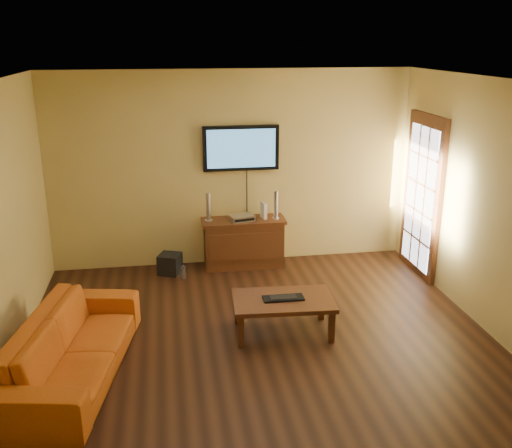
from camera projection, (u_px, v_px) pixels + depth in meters
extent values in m
plane|color=black|center=(262.00, 348.00, 5.96)|extent=(5.00, 5.00, 0.00)
plane|color=tan|center=(232.00, 169.00, 7.88)|extent=(5.00, 0.00, 5.00)
plane|color=tan|center=(500.00, 213.00, 5.92)|extent=(0.00, 5.00, 5.00)
plane|color=white|center=(263.00, 83.00, 5.11)|extent=(5.00, 5.00, 0.00)
cube|color=#41200E|center=(422.00, 198.00, 7.60)|extent=(0.06, 1.02, 2.22)
cube|color=white|center=(420.00, 198.00, 7.59)|extent=(0.01, 0.79, 1.89)
cube|color=#41200E|center=(243.00, 244.00, 8.01)|extent=(1.09, 0.41, 0.65)
cube|color=#361A0A|center=(246.00, 247.00, 7.80)|extent=(1.00, 0.02, 0.39)
cube|color=#41200E|center=(243.00, 221.00, 7.90)|extent=(1.15, 0.44, 0.04)
cube|color=black|center=(241.00, 148.00, 7.76)|extent=(1.04, 0.07, 0.62)
cube|color=teal|center=(241.00, 149.00, 7.73)|extent=(0.94, 0.01, 0.52)
cube|color=#41200E|center=(283.00, 301.00, 6.15)|extent=(1.12, 0.72, 0.05)
cube|color=#41200E|center=(241.00, 332.00, 5.92)|extent=(0.06, 0.06, 0.36)
cube|color=#41200E|center=(332.00, 327.00, 6.01)|extent=(0.06, 0.06, 0.36)
cube|color=#41200E|center=(237.00, 309.00, 6.42)|extent=(0.06, 0.06, 0.36)
cube|color=#41200E|center=(321.00, 305.00, 6.51)|extent=(0.06, 0.06, 0.36)
imported|color=#C15715|center=(72.00, 337.00, 5.35)|extent=(0.98, 2.17, 0.82)
cylinder|color=silver|center=(209.00, 220.00, 7.83)|extent=(0.11, 0.11, 0.02)
cylinder|color=silver|center=(208.00, 207.00, 7.77)|extent=(0.06, 0.06, 0.38)
cylinder|color=silver|center=(276.00, 218.00, 7.92)|extent=(0.11, 0.11, 0.02)
cylinder|color=silver|center=(276.00, 205.00, 7.86)|extent=(0.06, 0.06, 0.38)
cube|color=silver|center=(242.00, 218.00, 7.85)|extent=(0.37, 0.30, 0.08)
cube|color=white|center=(264.00, 210.00, 7.92)|extent=(0.07, 0.17, 0.22)
cube|color=black|center=(170.00, 264.00, 7.80)|extent=(0.36, 0.36, 0.28)
cylinder|color=white|center=(183.00, 273.00, 7.60)|extent=(0.07, 0.07, 0.19)
sphere|color=white|center=(183.00, 266.00, 7.57)|extent=(0.04, 0.04, 0.04)
cube|color=black|center=(283.00, 298.00, 6.13)|extent=(0.44, 0.17, 0.02)
cube|color=black|center=(283.00, 297.00, 6.13)|extent=(0.29, 0.12, 0.01)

